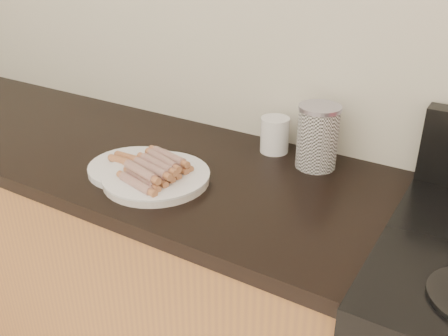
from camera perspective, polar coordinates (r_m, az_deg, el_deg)
The scene contains 9 objects.
wall_back at distance 1.47m, azimuth 8.16°, elevation 17.29°, with size 4.00×0.04×2.60m, color silver.
cabinet_base at distance 1.98m, azimuth -16.63°, elevation -8.59°, with size 2.20×0.59×0.86m, color #A36B32.
counter_slab at distance 1.77m, azimuth -18.50°, elevation 3.49°, with size 2.20×0.62×0.04m, color black.
main_plate at distance 1.35m, azimuth -7.74°, elevation -1.18°, with size 0.28×0.28×0.02m, color white.
side_plate at distance 1.42m, azimuth -10.26°, elevation 0.05°, with size 0.25×0.25×0.02m, color white.
hotdog_pile at distance 1.33m, azimuth -7.82°, elevation 0.01°, with size 0.12×0.22×0.05m.
plain_sausages at distance 1.41m, azimuth -10.33°, elevation 0.77°, with size 0.14×0.05×0.02m.
canister at distance 1.41m, azimuth 10.65°, elevation 3.53°, with size 0.12×0.12×0.18m.
mug at distance 1.50m, azimuth 5.81°, elevation 3.79°, with size 0.09×0.09×0.11m, color white.
Camera 1 is at (0.58, 0.67, 1.53)m, focal length 40.00 mm.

